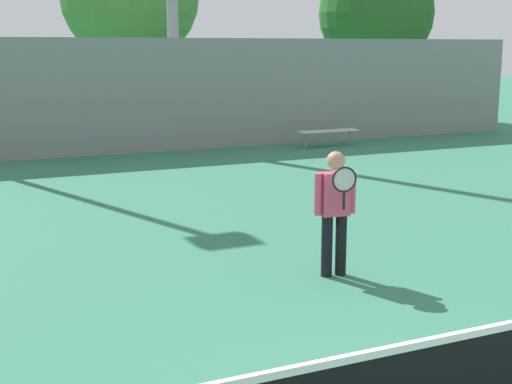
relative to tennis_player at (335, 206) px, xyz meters
name	(u,v)px	position (x,y,z in m)	size (l,w,h in m)	color
tennis_player	(335,206)	(0.00, 0.00, 0.00)	(0.54, 0.44, 1.58)	black
bench_courtside_near	(328,132)	(5.92, 10.31, -0.47)	(1.82, 0.40, 0.47)	silver
back_fence	(75,98)	(-1.05, 11.34, 0.64)	(28.45, 0.06, 3.06)	gray
tree_green_tall	(376,13)	(11.68, 16.65, 3.21)	(4.48, 4.48, 6.36)	brown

